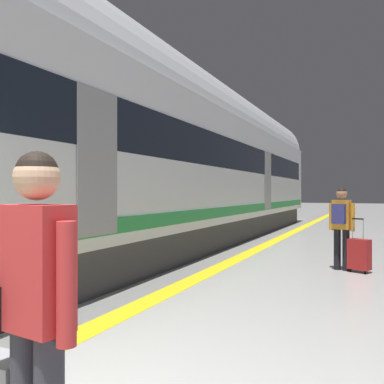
{
  "coord_description": "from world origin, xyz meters",
  "views": [
    {
      "loc": [
        1.79,
        -1.24,
        1.49
      ],
      "look_at": [
        -0.82,
        4.74,
        1.5
      ],
      "focal_mm": 39.54,
      "sensor_mm": 36.0,
      "label": 1
    }
  ],
  "objects": [
    {
      "name": "passenger_near",
      "position": [
        1.18,
        7.31,
        0.94
      ],
      "size": [
        0.48,
        0.36,
        1.58
      ],
      "color": "black",
      "rests_on": "ground"
    },
    {
      "name": "high_speed_train",
      "position": [
        -3.16,
        8.0,
        2.5
      ],
      "size": [
        2.94,
        28.97,
        4.97
      ],
      "color": "#38383D",
      "rests_on": "ground"
    },
    {
      "name": "tactile_edge_band",
      "position": [
        -1.39,
        10.0,
        0.0
      ],
      "size": [
        0.61,
        80.0,
        0.01
      ],
      "primitive_type": "cube",
      "color": "slate",
      "rests_on": "ground"
    },
    {
      "name": "safety_line_strip",
      "position": [
        -1.06,
        10.0,
        0.0
      ],
      "size": [
        0.36,
        80.0,
        0.01
      ],
      "primitive_type": "cube",
      "color": "yellow",
      "rests_on": "ground"
    },
    {
      "name": "traveller_foreground",
      "position": [
        0.3,
        0.3,
        0.98
      ],
      "size": [
        0.55,
        0.3,
        1.69
      ],
      "color": "#383842",
      "rests_on": "ground"
    },
    {
      "name": "suitcase_near",
      "position": [
        1.51,
        7.2,
        0.34
      ],
      "size": [
        0.44,
        0.36,
        1.01
      ],
      "color": "#A51E1E",
      "rests_on": "ground"
    }
  ]
}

